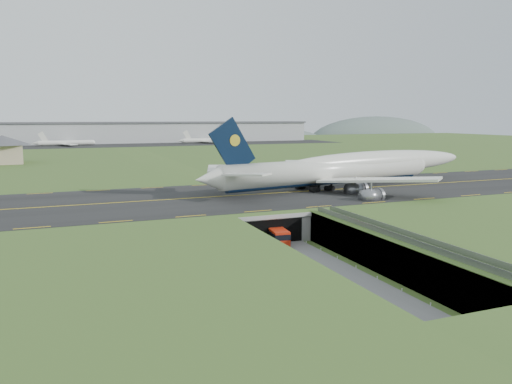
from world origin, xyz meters
name	(u,v)px	position (x,y,z in m)	size (l,w,h in m)	color
ground	(292,254)	(0.00, 0.00, 0.00)	(900.00, 900.00, 0.00)	#3C5A24
airfield_deck	(292,239)	(0.00, 0.00, 3.00)	(800.00, 800.00, 6.00)	gray
trench_road	(311,265)	(0.00, -7.50, 0.10)	(12.00, 75.00, 0.20)	slate
taxiway	(233,196)	(0.00, 33.00, 6.09)	(800.00, 44.00, 0.18)	black
tunnel_portal	(258,220)	(0.00, 16.71, 3.33)	(17.00, 22.30, 6.00)	gray
guideway	(410,245)	(11.00, -19.11, 5.32)	(3.00, 53.00, 7.05)	#A8A8A3
jumbo_jet	(348,168)	(34.13, 36.04, 11.28)	(90.92, 58.52, 19.65)	silver
shuttle_tram	(277,236)	(0.05, 7.14, 1.83)	(4.05, 8.54, 3.34)	red
service_building	(3,147)	(-60.24, 148.09, 12.95)	(22.70, 22.70, 11.72)	tan
cargo_terminal	(114,132)	(-0.20, 299.41, 13.96)	(320.00, 67.00, 15.60)	#B2B2B2
distant_hills	(167,146)	(64.38, 430.00, -4.00)	(700.00, 91.00, 60.00)	#4F5F5A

